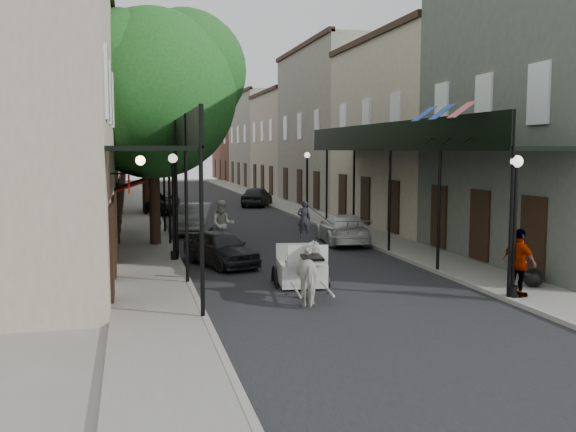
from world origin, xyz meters
TOP-DOWN VIEW (x-y plane):
  - ground at (0.00, 0.00)m, footprint 140.00×140.00m
  - road at (0.00, 20.00)m, footprint 8.00×90.00m
  - sidewalk_left at (-5.00, 20.00)m, footprint 2.20×90.00m
  - sidewalk_right at (5.00, 20.00)m, footprint 2.20×90.00m
  - building_row_left at (-8.60, 30.00)m, footprint 5.00×80.00m
  - building_row_right at (8.60, 30.00)m, footprint 5.00×80.00m
  - gallery_left at (-4.79, 6.98)m, footprint 2.20×18.05m
  - gallery_right at (4.79, 6.98)m, footprint 2.20×18.05m
  - tree_near at (-4.20, 10.18)m, footprint 7.31×6.80m
  - tree_far at (-4.25, 24.18)m, footprint 6.45×6.00m
  - lamppost_right_near at (4.10, -2.00)m, footprint 0.32×0.32m
  - lamppost_left at (-4.10, 6.00)m, footprint 0.32×0.32m
  - lamppost_right_far at (4.10, 18.00)m, footprint 0.32×0.32m
  - horse at (-1.00, -0.81)m, footprint 1.03×1.90m
  - carriage at (-0.73, 1.56)m, footprint 1.74×2.39m
  - pedestrian_walking at (-2.00, 8.73)m, footprint 1.01×0.82m
  - pedestrian_sidewalk_left at (-4.20, 17.10)m, footprint 1.25×1.03m
  - pedestrian_sidewalk_right at (4.28, -2.00)m, footprint 0.72×1.14m
  - car_left_near at (-2.60, 5.00)m, footprint 2.57×3.88m
  - car_left_mid at (-2.60, 14.00)m, footprint 2.43×4.47m
  - car_left_far at (-3.60, 24.00)m, footprint 2.44×4.60m
  - car_right_near at (3.14, 9.00)m, footprint 2.26×4.51m
  - car_right_far at (3.10, 27.52)m, footprint 3.14×4.44m
  - trash_bags at (5.51, -0.85)m, footprint 0.85×1.00m

SIDE VIEW (x-z plane):
  - ground at x=0.00m, z-range 0.00..0.00m
  - road at x=0.00m, z-range 0.00..0.01m
  - sidewalk_left at x=-5.00m, z-range 0.00..0.12m
  - sidewalk_right at x=5.00m, z-range 0.00..0.12m
  - trash_bags at x=5.51m, z-range 0.10..0.60m
  - car_left_near at x=-2.60m, z-range 0.00..1.23m
  - car_left_far at x=-3.60m, z-range 0.00..1.23m
  - car_right_near at x=3.14m, z-range 0.00..1.26m
  - car_left_mid at x=-2.60m, z-range 0.00..1.40m
  - car_right_far at x=3.10m, z-range 0.00..1.40m
  - horse at x=-1.00m, z-range 0.00..1.53m
  - pedestrian_sidewalk_left at x=-4.20m, z-range 0.12..1.80m
  - pedestrian_walking at x=-2.00m, z-range 0.00..1.97m
  - carriage at x=-0.73m, z-range -0.29..2.28m
  - pedestrian_sidewalk_right at x=4.28m, z-range 0.12..1.92m
  - lamppost_right_near at x=4.10m, z-range 0.19..3.90m
  - lamppost_left at x=-4.10m, z-range 0.19..3.90m
  - lamppost_right_far at x=4.10m, z-range 0.19..3.90m
  - gallery_left at x=-4.79m, z-range 1.61..6.49m
  - gallery_right at x=4.79m, z-range 1.61..6.49m
  - building_row_left at x=-8.60m, z-range 0.00..10.50m
  - building_row_right at x=8.60m, z-range 0.00..10.50m
  - tree_far at x=-4.25m, z-range 1.53..10.14m
  - tree_near at x=-4.20m, z-range 1.67..11.30m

